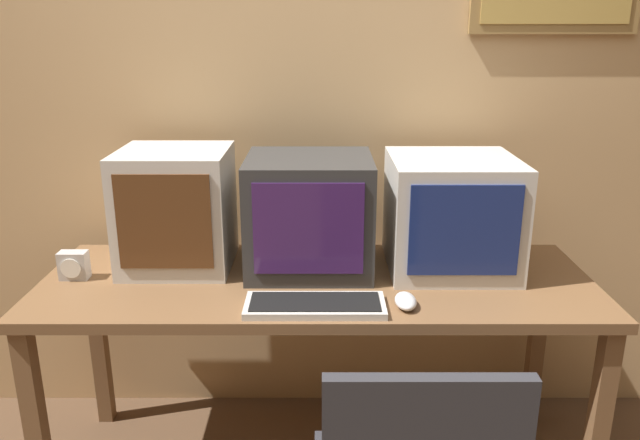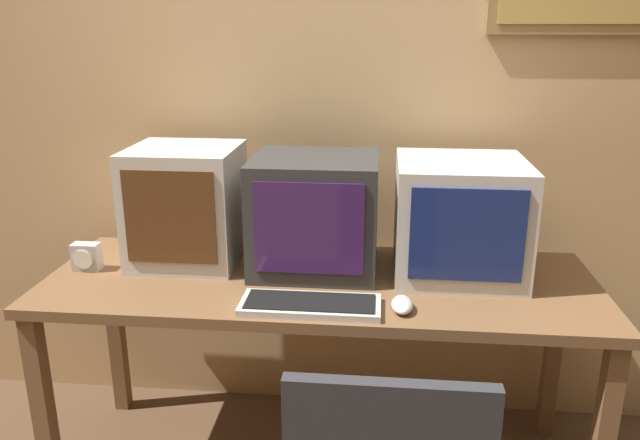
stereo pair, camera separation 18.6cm
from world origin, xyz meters
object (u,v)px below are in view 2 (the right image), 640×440
Objects in this scene: keyboard_main at (310,305)px; desk_clock at (86,257)px; monitor_left at (186,205)px; monitor_center at (315,213)px; mouse_near_keyboard at (402,305)px; monitor_right at (459,218)px.

desk_clock reaches higher than keyboard_main.
monitor_left reaches higher than keyboard_main.
desk_clock is at bearing -172.19° from monitor_center.
desk_clock is (-0.82, 0.24, 0.04)m from keyboard_main.
mouse_near_keyboard is at bearing -47.81° from monitor_center.
monitor_center is 0.39m from keyboard_main.
monitor_center is at bearing -2.72° from monitor_left.
monitor_center is 4.46× the size of desk_clock.
monitor_center is at bearing 93.58° from keyboard_main.
monitor_right is (0.49, 0.00, -0.00)m from monitor_center.
keyboard_main is (0.49, -0.37, -0.20)m from monitor_left.
keyboard_main is at bearing -143.50° from monitor_right.
monitor_left is 0.97× the size of monitor_right.
monitor_right is (0.96, -0.02, -0.01)m from monitor_left.
monitor_center is 1.01× the size of keyboard_main.
monitor_left is 0.47m from monitor_center.
monitor_left is 0.64m from keyboard_main.
mouse_near_keyboard is (0.77, -0.35, -0.19)m from monitor_left.
monitor_left is at bearing 155.30° from mouse_near_keyboard.
monitor_right is 3.70× the size of mouse_near_keyboard.
mouse_near_keyboard is at bearing -24.70° from monitor_left.
mouse_near_keyboard is 1.12m from desk_clock.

